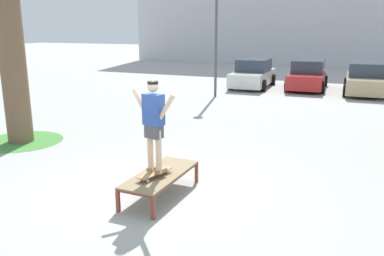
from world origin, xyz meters
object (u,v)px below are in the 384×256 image
skate_box (161,175)px  light_post (216,12)px  car_white (253,74)px  car_red (308,76)px  skateboard (155,173)px  car_tan (365,79)px  skater (154,121)px

skate_box → light_post: light_post is taller
car_white → light_post: bearing=-102.1°
skate_box → car_red: 15.32m
skateboard → car_red: car_red is taller
skate_box → car_red: car_red is taller
car_red → car_tan: size_ratio=1.00×
skate_box → car_tan: size_ratio=0.45×
car_white → car_tan: same height
skate_box → car_tan: (3.39, 14.80, 0.28)m
skateboard → car_tan: (3.39, 15.01, 0.15)m
skateboard → skater: 0.99m
car_white → car_red: (2.80, 0.50, 0.00)m
skateboard → car_white: bearing=98.4°
skater → car_red: bearing=87.8°
car_white → light_post: 4.93m
skateboard → skater: skater is taller
car_white → car_tan: (5.59, 0.00, 0.00)m
skate_box → light_post: (-3.00, 11.09, 3.41)m
skateboard → car_red: 15.53m
light_post → car_tan: bearing=30.2°
skater → car_tan: (3.39, 15.01, -0.84)m
skate_box → car_white: bearing=98.5°
skateboard → car_white: (-2.20, 15.01, 0.15)m
skater → light_post: bearing=104.9°
skater → car_white: (-2.20, 15.01, -0.84)m
skateboard → car_white: car_white is taller
skate_box → light_post: 11.98m
skater → car_tan: bearing=77.3°
skate_box → skateboard: 0.24m
skate_box → skateboard: (-0.00, -0.21, 0.12)m
skater → car_tan: skater is taller
car_red → car_tan: (2.80, -0.50, 0.00)m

